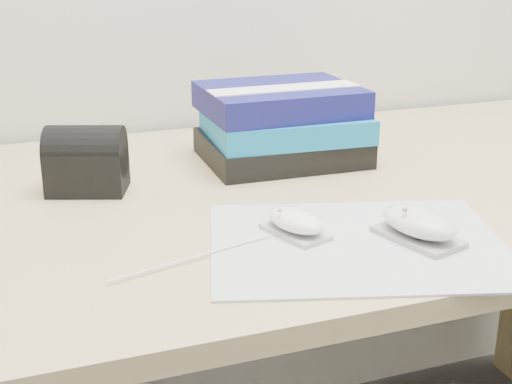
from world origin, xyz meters
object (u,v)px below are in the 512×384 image
object	(u,v)px
mouse_rear	(296,222)
mouse_front	(419,225)
desk	(277,300)
book_stack	(282,124)
pouch	(86,160)

from	to	relation	value
mouse_rear	mouse_front	xyz separation A→B (m)	(0.14, -0.07, 0.00)
desk	mouse_rear	bearing A→B (deg)	-106.92
mouse_front	mouse_rear	bearing A→B (deg)	153.59
book_stack	pouch	distance (m)	0.34
mouse_front	book_stack	world-z (taller)	book_stack
pouch	mouse_rear	bearing A→B (deg)	-49.62
desk	mouse_front	world-z (taller)	mouse_front
pouch	desk	bearing A→B (deg)	-3.41
desk	pouch	bearing A→B (deg)	176.59
mouse_rear	pouch	xyz separation A→B (m)	(-0.23, 0.27, 0.03)
mouse_front	desk	bearing A→B (deg)	101.13
mouse_front	book_stack	size ratio (longest dim) A/B	0.46
mouse_rear	book_stack	world-z (taller)	book_stack
mouse_front	pouch	bearing A→B (deg)	137.42
desk	mouse_front	size ratio (longest dim) A/B	12.80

